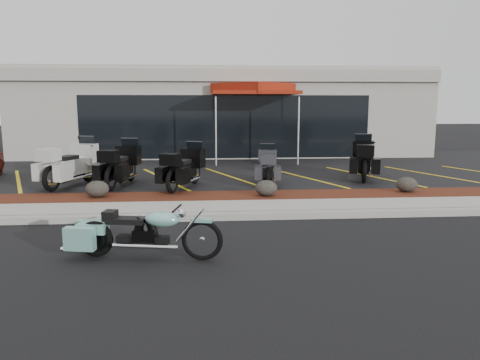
{
  "coord_description": "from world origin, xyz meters",
  "views": [
    {
      "loc": [
        -0.94,
        -8.92,
        2.5
      ],
      "look_at": [
        -0.16,
        1.2,
        0.81
      ],
      "focal_mm": 35.0,
      "sensor_mm": 36.0,
      "label": 1
    }
  ],
  "objects": [
    {
      "name": "boulder_left",
      "position": [
        -3.62,
        2.8,
        0.37
      ],
      "size": [
        0.58,
        0.49,
        0.41
      ],
      "primitive_type": "ellipsoid",
      "color": "black",
      "rests_on": "mulch_bed"
    },
    {
      "name": "upper_lot",
      "position": [
        0.0,
        8.2,
        0.07
      ],
      "size": [
        26.0,
        9.6,
        0.15
      ],
      "primitive_type": "cube",
      "color": "black",
      "rests_on": "ground"
    },
    {
      "name": "touring_white",
      "position": [
        -4.42,
        5.29,
        0.84
      ],
      "size": [
        1.64,
        2.53,
        1.38
      ],
      "primitive_type": null,
      "rotation": [
        0.0,
        0.0,
        1.23
      ],
      "color": "silver",
      "rests_on": "upper_lot"
    },
    {
      "name": "touring_black_rear",
      "position": [
        4.25,
        5.97,
        0.83
      ],
      "size": [
        1.53,
        2.48,
        1.35
      ],
      "primitive_type": null,
      "rotation": [
        0.0,
        0.0,
        1.27
      ],
      "color": "black",
      "rests_on": "upper_lot"
    },
    {
      "name": "sidewalk",
      "position": [
        0.0,
        1.6,
        0.07
      ],
      "size": [
        24.0,
        1.2,
        0.15
      ],
      "primitive_type": "cube",
      "color": "gray",
      "rests_on": "ground"
    },
    {
      "name": "curb",
      "position": [
        0.0,
        0.9,
        0.07
      ],
      "size": [
        24.0,
        0.25,
        0.15
      ],
      "primitive_type": "cube",
      "color": "gray",
      "rests_on": "ground"
    },
    {
      "name": "popup_canopy",
      "position": [
        1.07,
        10.14,
        2.98
      ],
      "size": [
        3.85,
        3.85,
        3.11
      ],
      "rotation": [
        0.0,
        0.0,
        -0.17
      ],
      "color": "silver",
      "rests_on": "upper_lot"
    },
    {
      "name": "dealership_building",
      "position": [
        0.0,
        14.47,
        2.01
      ],
      "size": [
        18.0,
        8.16,
        4.0
      ],
      "color": "gray",
      "rests_on": "ground"
    },
    {
      "name": "traffic_cone",
      "position": [
        -1.29,
        7.79,
        0.35
      ],
      "size": [
        0.32,
        0.32,
        0.41
      ],
      "primitive_type": "cone",
      "rotation": [
        0.0,
        0.0,
        0.08
      ],
      "color": "#DD5407",
      "rests_on": "upper_lot"
    },
    {
      "name": "boulder_right",
      "position": [
        4.4,
        2.87,
        0.36
      ],
      "size": [
        0.56,
        0.47,
        0.4
      ],
      "primitive_type": "ellipsoid",
      "color": "black",
      "rests_on": "mulch_bed"
    },
    {
      "name": "hero_cruiser",
      "position": [
        -0.99,
        -1.74,
        0.44
      ],
      "size": [
        2.59,
        1.11,
        0.89
      ],
      "primitive_type": null,
      "rotation": [
        0.0,
        0.0,
        -0.19
      ],
      "color": "#75B6AA",
      "rests_on": "ground"
    },
    {
      "name": "touring_black_front",
      "position": [
        -3.15,
        5.25,
        0.81
      ],
      "size": [
        1.25,
        2.38,
        1.31
      ],
      "primitive_type": null,
      "rotation": [
        0.0,
        0.0,
        1.39
      ],
      "color": "black",
      "rests_on": "upper_lot"
    },
    {
      "name": "ground",
      "position": [
        0.0,
        0.0,
        0.0
      ],
      "size": [
        90.0,
        90.0,
        0.0
      ],
      "primitive_type": "plane",
      "color": "black",
      "rests_on": "ground"
    },
    {
      "name": "mulch_bed",
      "position": [
        0.0,
        2.8,
        0.08
      ],
      "size": [
        24.0,
        1.2,
        0.16
      ],
      "primitive_type": "cube",
      "color": "#35160C",
      "rests_on": "ground"
    },
    {
      "name": "boulder_mid",
      "position": [
        0.62,
        2.62,
        0.36
      ],
      "size": [
        0.57,
        0.47,
        0.4
      ],
      "primitive_type": "ellipsoid",
      "color": "black",
      "rests_on": "mulch_bed"
    },
    {
      "name": "touring_grey",
      "position": [
        0.99,
        5.15,
        0.71
      ],
      "size": [
        0.97,
        2.02,
        1.13
      ],
      "primitive_type": null,
      "rotation": [
        0.0,
        0.0,
        1.45
      ],
      "color": "#323338",
      "rests_on": "upper_lot"
    },
    {
      "name": "touring_black_mid",
      "position": [
        -1.21,
        4.63,
        0.78
      ],
      "size": [
        1.54,
        2.31,
        1.25
      ],
      "primitive_type": null,
      "rotation": [
        0.0,
        0.0,
        1.2
      ],
      "color": "black",
      "rests_on": "upper_lot"
    }
  ]
}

